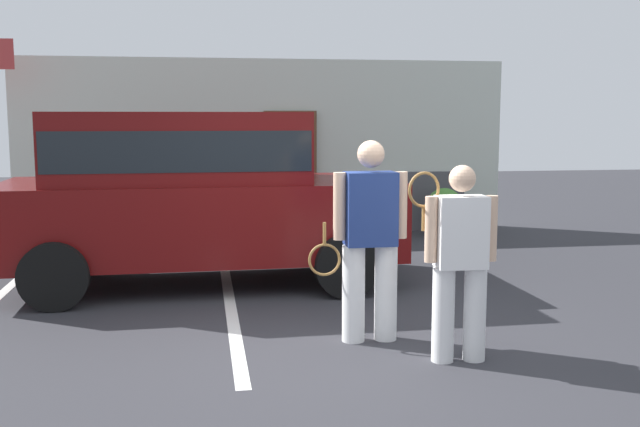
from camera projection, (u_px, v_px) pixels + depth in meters
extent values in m
plane|color=#2D2D33|center=(338.00, 355.00, 6.22)|extent=(40.00, 40.00, 0.00)
cube|color=silver|center=(232.00, 313.00, 7.56)|extent=(0.12, 4.40, 0.01)
cube|color=silver|center=(266.00, 147.00, 12.67)|extent=(8.33, 0.30, 2.97)
cube|color=#4C4C51|center=(268.00, 204.00, 12.60)|extent=(6.99, 0.10, 1.04)
cube|color=brown|center=(290.00, 173.00, 12.57)|extent=(0.90, 0.06, 2.10)
cube|color=#590C0C|center=(202.00, 218.00, 8.78)|extent=(4.64, 1.99, 0.90)
cube|color=#590C0C|center=(179.00, 147.00, 8.62)|extent=(2.93, 1.82, 0.80)
cube|color=black|center=(179.00, 148.00, 8.62)|extent=(2.88, 1.84, 0.44)
cylinder|color=black|center=(317.00, 238.00, 10.03)|extent=(0.72, 0.27, 0.72)
cylinder|color=black|center=(346.00, 265.00, 8.18)|extent=(0.72, 0.27, 0.72)
cylinder|color=black|center=(80.00, 245.00, 9.49)|extent=(0.72, 0.27, 0.72)
cylinder|color=black|center=(54.00, 276.00, 7.63)|extent=(0.72, 0.27, 0.72)
cylinder|color=white|center=(386.00, 292.00, 6.61)|extent=(0.20, 0.20, 0.87)
cylinder|color=white|center=(353.00, 294.00, 6.56)|extent=(0.20, 0.20, 0.87)
cube|color=navy|center=(370.00, 209.00, 6.48)|extent=(0.45, 0.28, 0.65)
sphere|color=beige|center=(371.00, 154.00, 6.42)|extent=(0.24, 0.24, 0.24)
cylinder|color=beige|center=(401.00, 205.00, 6.53)|extent=(0.11, 0.11, 0.59)
cylinder|color=beige|center=(339.00, 206.00, 6.43)|extent=(0.11, 0.11, 0.59)
torus|color=olive|center=(324.00, 260.00, 6.53)|extent=(0.37, 0.03, 0.37)
cylinder|color=olive|center=(324.00, 234.00, 6.50)|extent=(0.03, 0.03, 0.20)
cylinder|color=white|center=(475.00, 314.00, 6.05)|extent=(0.18, 0.18, 0.78)
cylinder|color=white|center=(443.00, 315.00, 6.02)|extent=(0.18, 0.18, 0.78)
cube|color=white|center=(461.00, 232.00, 5.94)|extent=(0.41, 0.27, 0.58)
sphere|color=beige|center=(462.00, 179.00, 5.89)|extent=(0.22, 0.22, 0.22)
cylinder|color=beige|center=(491.00, 228.00, 5.97)|extent=(0.10, 0.10, 0.53)
cylinder|color=beige|center=(431.00, 229.00, 5.91)|extent=(0.10, 0.10, 0.53)
torus|color=olive|center=(424.00, 190.00, 5.91)|extent=(0.29, 0.10, 0.29)
cylinder|color=olive|center=(423.00, 219.00, 5.94)|extent=(0.03, 0.03, 0.20)
cylinder|color=gray|center=(444.00, 229.00, 12.47)|extent=(0.40, 0.40, 0.24)
sphere|color=#4C8C38|center=(444.00, 206.00, 12.42)|extent=(0.62, 0.62, 0.62)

